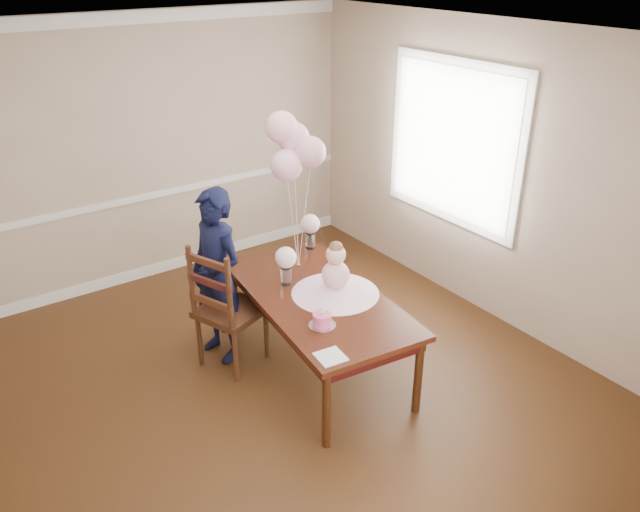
{
  "coord_description": "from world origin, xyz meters",
  "views": [
    {
      "loc": [
        -2.11,
        -3.47,
        3.2
      ],
      "look_at": [
        0.39,
        0.08,
        1.05
      ],
      "focal_mm": 35.0,
      "sensor_mm": 36.0,
      "label": 1
    }
  ],
  "objects_px": {
    "birthday_cake": "(322,319)",
    "woman": "(217,277)",
    "dining_table_top": "(317,297)",
    "dining_chair_seat": "(231,311)"
  },
  "relations": [
    {
      "from": "woman",
      "to": "birthday_cake",
      "type": "bearing_deg",
      "value": 6.63
    },
    {
      "from": "dining_table_top",
      "to": "dining_chair_seat",
      "type": "relative_size",
      "value": 3.84
    },
    {
      "from": "dining_table_top",
      "to": "birthday_cake",
      "type": "distance_m",
      "value": 0.47
    },
    {
      "from": "dining_table_top",
      "to": "birthday_cake",
      "type": "xyz_separation_m",
      "value": [
        -0.23,
        -0.4,
        0.08
      ]
    },
    {
      "from": "dining_table_top",
      "to": "birthday_cake",
      "type": "bearing_deg",
      "value": -113.96
    },
    {
      "from": "birthday_cake",
      "to": "dining_chair_seat",
      "type": "bearing_deg",
      "value": 108.99
    },
    {
      "from": "birthday_cake",
      "to": "woman",
      "type": "height_order",
      "value": "woman"
    },
    {
      "from": "woman",
      "to": "dining_table_top",
      "type": "bearing_deg",
      "value": 30.39
    },
    {
      "from": "birthday_cake",
      "to": "woman",
      "type": "xyz_separation_m",
      "value": [
        -0.33,
        1.04,
        0.0
      ]
    },
    {
      "from": "woman",
      "to": "dining_chair_seat",
      "type": "bearing_deg",
      "value": -0.25
    }
  ]
}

